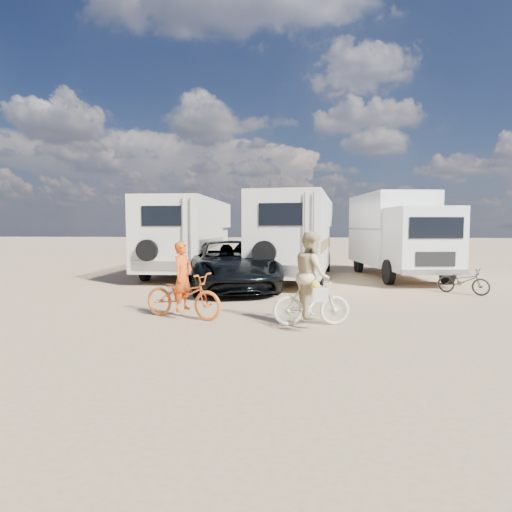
# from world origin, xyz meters

# --- Properties ---
(ground) EXTENTS (140.00, 140.00, 0.00)m
(ground) POSITION_xyz_m (0.00, 0.00, 0.00)
(ground) COLOR tan
(ground) RESTS_ON ground
(rv_main) EXTENTS (3.46, 9.00, 3.32)m
(rv_main) POSITION_xyz_m (0.09, 6.54, 1.66)
(rv_main) COLOR silver
(rv_main) RESTS_ON ground
(rv_left) EXTENTS (2.66, 7.61, 3.26)m
(rv_left) POSITION_xyz_m (-4.64, 7.10, 1.63)
(rv_left) COLOR silver
(rv_left) RESTS_ON ground
(box_truck) EXTENTS (3.30, 7.20, 3.52)m
(box_truck) POSITION_xyz_m (4.27, 7.01, 1.76)
(box_truck) COLOR white
(box_truck) RESTS_ON ground
(dark_suv) EXTENTS (4.41, 6.43, 1.63)m
(dark_suv) POSITION_xyz_m (-2.21, 3.25, 0.82)
(dark_suv) COLOR black
(dark_suv) RESTS_ON ground
(bike_man) EXTENTS (2.14, 1.32, 1.06)m
(bike_man) POSITION_xyz_m (-2.49, -1.55, 0.53)
(bike_man) COLOR orange
(bike_man) RESTS_ON ground
(bike_woman) EXTENTS (1.72, 0.75, 1.00)m
(bike_woman) POSITION_xyz_m (0.46, -2.00, 0.50)
(bike_woman) COLOR silver
(bike_woman) RESTS_ON ground
(rider_man) EXTENTS (0.55, 0.67, 1.59)m
(rider_man) POSITION_xyz_m (-2.49, -1.55, 0.80)
(rider_man) COLOR #DA4A0F
(rider_man) RESTS_ON ground
(rider_woman) EXTENTS (0.85, 1.01, 1.86)m
(rider_woman) POSITION_xyz_m (0.46, -2.00, 0.93)
(rider_woman) COLOR #D5BF8A
(rider_woman) RESTS_ON ground
(bike_parked) EXTENTS (1.58, 1.41, 0.83)m
(bike_parked) POSITION_xyz_m (5.35, 2.81, 0.42)
(bike_parked) COLOR black
(bike_parked) RESTS_ON ground
(cooler) EXTENTS (0.62, 0.45, 0.49)m
(cooler) POSITION_xyz_m (0.74, 4.38, 0.25)
(cooler) COLOR #2A5098
(cooler) RESTS_ON ground
(crate) EXTENTS (0.45, 0.45, 0.33)m
(crate) POSITION_xyz_m (0.68, 1.71, 0.17)
(crate) COLOR #958B53
(crate) RESTS_ON ground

